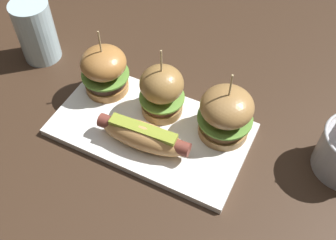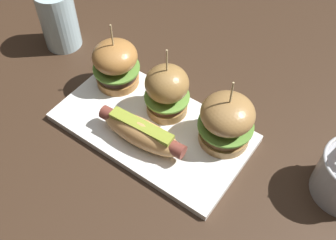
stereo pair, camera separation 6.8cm
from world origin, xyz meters
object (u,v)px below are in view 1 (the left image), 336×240
Objects in this scene: platter_main at (151,129)px; slider_left at (105,70)px; slider_right at (226,114)px; water_glass at (36,31)px; hot_dog at (143,136)px; slider_center at (161,91)px.

slider_left is at bearing 158.45° from platter_main.
water_glass is at bearing 176.07° from slider_right.
platter_main is 2.10× the size of hot_dog.
hot_dog is 1.21× the size of slider_left.
slider_left is 0.19m from water_glass.
slider_center is 0.12m from slider_right.
slider_center is at bearing 95.88° from hot_dog.
slider_center is (-0.01, 0.09, 0.03)m from hot_dog.
slider_right is at bearing 38.42° from hot_dog.
slider_left is (-0.13, 0.09, 0.02)m from hot_dog.
slider_left is 1.07× the size of water_glass.
platter_main is 2.49× the size of slider_right.
hot_dog is 1.19× the size of slider_right.
platter_main is 0.05m from hot_dog.
slider_right is 0.43m from water_glass.
slider_center is at bearing 90.82° from platter_main.
platter_main is 0.14m from slider_left.
water_glass reaches higher than hot_dog.
water_glass is at bearing 159.33° from hot_dog.
slider_right is at bearing 1.93° from slider_center.
water_glass reaches higher than platter_main.
platter_main is 0.32m from water_glass.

